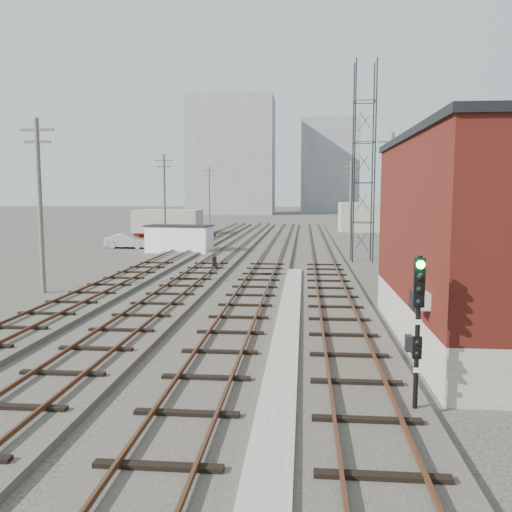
# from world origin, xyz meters

# --- Properties ---
(ground) EXTENTS (320.00, 320.00, 0.00)m
(ground) POSITION_xyz_m (0.00, 60.00, 0.00)
(ground) COLOR #282621
(ground) RESTS_ON ground
(track_right) EXTENTS (3.20, 90.00, 0.39)m
(track_right) POSITION_xyz_m (2.50, 39.00, 0.11)
(track_right) COLOR #332D28
(track_right) RESTS_ON ground
(track_mid_right) EXTENTS (3.20, 90.00, 0.39)m
(track_mid_right) POSITION_xyz_m (-1.50, 39.00, 0.11)
(track_mid_right) COLOR #332D28
(track_mid_right) RESTS_ON ground
(track_mid_left) EXTENTS (3.20, 90.00, 0.39)m
(track_mid_left) POSITION_xyz_m (-5.50, 39.00, 0.11)
(track_mid_left) COLOR #332D28
(track_mid_left) RESTS_ON ground
(track_left) EXTENTS (3.20, 90.00, 0.39)m
(track_left) POSITION_xyz_m (-9.50, 39.00, 0.11)
(track_left) COLOR #332D28
(track_left) RESTS_ON ground
(platform_curb) EXTENTS (0.90, 28.00, 0.26)m
(platform_curb) POSITION_xyz_m (0.50, 14.00, 0.13)
(platform_curb) COLOR gray
(platform_curb) RESTS_ON ground
(brick_building) EXTENTS (6.54, 12.20, 7.22)m
(brick_building) POSITION_xyz_m (7.50, 12.00, 3.63)
(brick_building) COLOR gray
(brick_building) RESTS_ON ground
(lattice_tower) EXTENTS (1.60, 1.60, 15.00)m
(lattice_tower) POSITION_xyz_m (5.50, 35.00, 7.50)
(lattice_tower) COLOR black
(lattice_tower) RESTS_ON ground
(utility_pole_left_a) EXTENTS (1.80, 0.24, 9.00)m
(utility_pole_left_a) POSITION_xyz_m (-12.50, 20.00, 4.80)
(utility_pole_left_a) COLOR #595147
(utility_pole_left_a) RESTS_ON ground
(utility_pole_left_b) EXTENTS (1.80, 0.24, 9.00)m
(utility_pole_left_b) POSITION_xyz_m (-12.50, 45.00, 4.80)
(utility_pole_left_b) COLOR #595147
(utility_pole_left_b) RESTS_ON ground
(utility_pole_left_c) EXTENTS (1.80, 0.24, 9.00)m
(utility_pole_left_c) POSITION_xyz_m (-12.50, 70.00, 4.80)
(utility_pole_left_c) COLOR #595147
(utility_pole_left_c) RESTS_ON ground
(utility_pole_right_a) EXTENTS (1.80, 0.24, 9.00)m
(utility_pole_right_a) POSITION_xyz_m (6.50, 28.00, 4.80)
(utility_pole_right_a) COLOR #595147
(utility_pole_right_a) RESTS_ON ground
(utility_pole_right_b) EXTENTS (1.80, 0.24, 9.00)m
(utility_pole_right_b) POSITION_xyz_m (6.50, 58.00, 4.80)
(utility_pole_right_b) COLOR #595147
(utility_pole_right_b) RESTS_ON ground
(apartment_left) EXTENTS (22.00, 14.00, 30.00)m
(apartment_left) POSITION_xyz_m (-18.00, 135.00, 15.00)
(apartment_left) COLOR gray
(apartment_left) RESTS_ON ground
(apartment_right) EXTENTS (16.00, 12.00, 26.00)m
(apartment_right) POSITION_xyz_m (8.00, 150.00, 13.00)
(apartment_right) COLOR gray
(apartment_right) RESTS_ON ground
(shed_left) EXTENTS (8.00, 5.00, 3.20)m
(shed_left) POSITION_xyz_m (-16.00, 60.00, 1.60)
(shed_left) COLOR gray
(shed_left) RESTS_ON ground
(shed_right) EXTENTS (6.00, 6.00, 4.00)m
(shed_right) POSITION_xyz_m (9.00, 70.00, 2.00)
(shed_right) COLOR gray
(shed_right) RESTS_ON ground
(signal_mast) EXTENTS (0.40, 0.40, 3.76)m
(signal_mast) POSITION_xyz_m (3.70, 5.44, 2.17)
(signal_mast) COLOR gray
(signal_mast) RESTS_ON ground
(switch_stand) EXTENTS (0.36, 0.36, 1.17)m
(switch_stand) POSITION_xyz_m (-4.89, 28.63, 0.55)
(switch_stand) COLOR black
(switch_stand) RESTS_ON ground
(site_trailer) EXTENTS (6.07, 3.23, 2.44)m
(site_trailer) POSITION_xyz_m (-9.95, 40.16, 1.23)
(site_trailer) COLOR white
(site_trailer) RESTS_ON ground
(car_red) EXTENTS (4.37, 2.13, 1.43)m
(car_red) POSITION_xyz_m (-14.72, 45.22, 0.72)
(car_red) COLOR maroon
(car_red) RESTS_ON ground
(car_silver) EXTENTS (4.25, 1.59, 1.39)m
(car_silver) POSITION_xyz_m (-15.74, 43.35, 0.69)
(car_silver) COLOR #A0A2A7
(car_silver) RESTS_ON ground
(car_grey) EXTENTS (5.51, 3.69, 1.48)m
(car_grey) POSITION_xyz_m (-11.73, 56.36, 0.74)
(car_grey) COLOR gray
(car_grey) RESTS_ON ground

